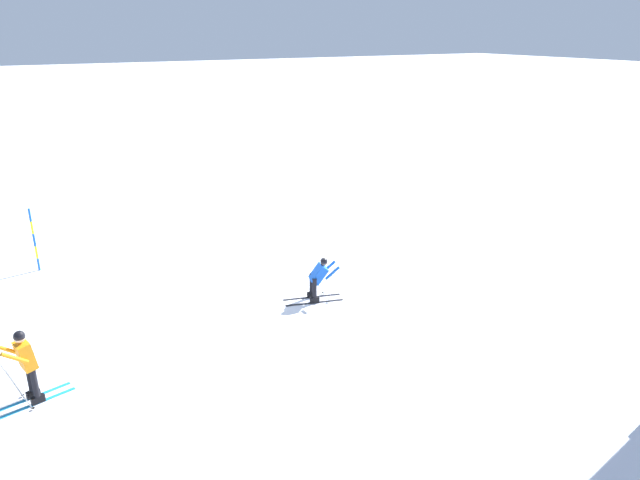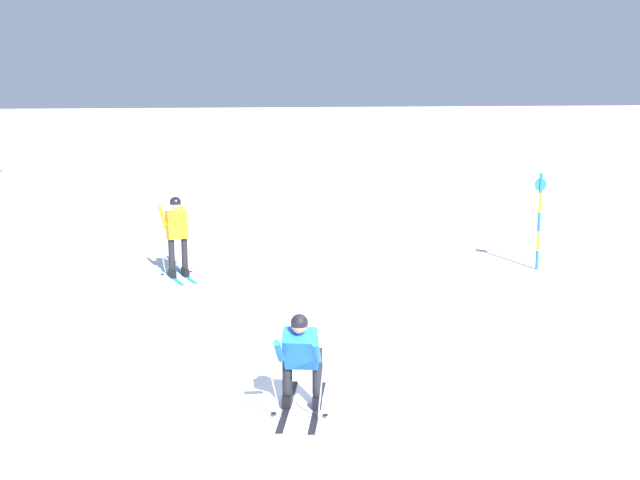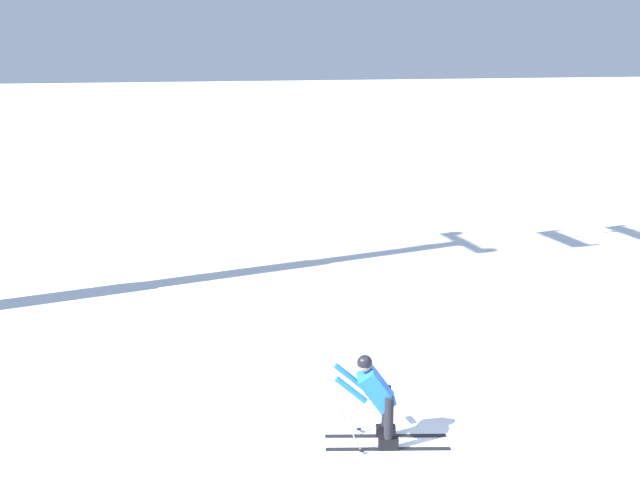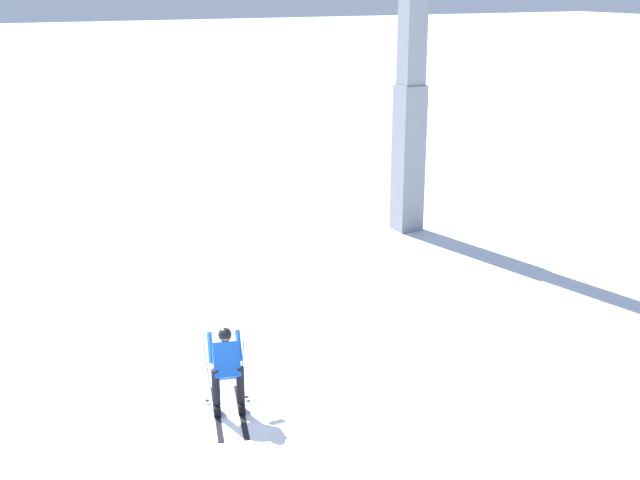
% 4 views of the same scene
% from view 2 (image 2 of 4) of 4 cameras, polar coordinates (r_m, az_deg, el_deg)
% --- Properties ---
extents(ground_plane, '(260.00, 260.00, 0.00)m').
position_cam_2_polar(ground_plane, '(10.44, 3.74, -12.41)').
color(ground_plane, white).
extents(skier_carving_main, '(1.81, 1.00, 1.45)m').
position_cam_2_polar(skier_carving_main, '(10.50, -1.32, -7.92)').
color(skier_carving_main, black).
rests_on(skier_carving_main, ground_plane).
extents(trail_marker_pole, '(0.07, 0.28, 2.15)m').
position_cam_2_polar(trail_marker_pole, '(18.96, 14.80, 1.46)').
color(trail_marker_pole, blue).
rests_on(trail_marker_pole, ground_plane).
extents(skier_distant_uphill, '(1.62, 0.84, 1.76)m').
position_cam_2_polar(skier_distant_uphill, '(17.94, -9.80, 0.67)').
color(skier_distant_uphill, '#198CCC').
rests_on(skier_distant_uphill, ground_plane).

